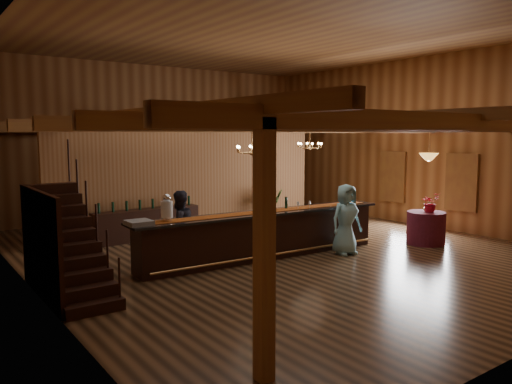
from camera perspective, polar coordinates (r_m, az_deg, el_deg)
floor at (r=13.28m, az=2.25°, el=-6.48°), size 14.00×14.00×0.00m
ceiling at (r=13.18m, az=2.36°, el=17.52°), size 14.00×14.00×0.00m
wall_back at (r=18.94m, az=-10.97°, el=5.71°), size 12.00×0.10×5.50m
wall_left at (r=10.36m, az=-24.86°, el=4.59°), size 0.10×14.00×5.50m
wall_right at (r=17.30m, az=18.19°, el=5.43°), size 0.10×14.00×5.50m
beam_grid at (r=13.34m, az=0.95°, el=7.62°), size 11.90×13.90×0.39m
support_posts at (r=12.62m, az=3.68°, el=0.20°), size 9.20×10.20×3.20m
partition_wall at (r=15.66m, az=-7.12°, el=1.22°), size 9.00×0.18×3.10m
window_right_front at (r=16.43m, az=22.45°, el=1.02°), size 0.12×1.05×1.75m
window_right_back at (r=17.93m, az=15.37°, el=1.71°), size 0.12×1.05×1.75m
staircase at (r=9.97m, az=-20.42°, el=-5.41°), size 1.00×2.80×2.00m
backroom_boxes at (r=17.63m, az=-9.62°, el=-1.57°), size 4.10×0.60×1.10m
tasting_bar at (r=12.22m, az=0.90°, el=-4.87°), size 6.82×1.18×1.14m
beverage_dispenser at (r=10.94m, az=-10.16°, el=-1.84°), size 0.26×0.26×0.60m
glass_rack_tray at (r=10.64m, az=-13.23°, el=-3.44°), size 0.50×0.50×0.10m
raffle_drum at (r=13.68m, az=10.08°, el=-0.63°), size 0.34×0.24×0.30m
bar_bottle_0 at (r=12.15m, az=0.12°, el=-1.55°), size 0.07×0.07×0.30m
bar_bottle_1 at (r=12.65m, az=3.47°, el=-1.24°), size 0.07×0.07×0.30m
backbar_shelf at (r=14.68m, az=-12.37°, el=-3.61°), size 3.15×0.57×0.88m
round_table at (r=14.53m, az=18.85°, el=-3.90°), size 1.03×1.03×0.89m
chandelier_left at (r=12.05m, az=-0.47°, el=4.93°), size 0.80×0.80×0.70m
chandelier_right at (r=16.20m, az=6.16°, el=5.34°), size 0.80×0.80×0.70m
pendant_lamp at (r=14.31m, az=19.14°, el=3.83°), size 0.52×0.52×0.90m
bartender at (r=13.19m, az=1.01°, el=-3.02°), size 0.69×0.58×1.60m
staff_second at (r=11.85m, az=-8.78°, el=-3.94°), size 0.92×0.77×1.70m
guest at (r=12.72m, az=10.25°, el=-3.09°), size 0.93×0.66×1.77m
floor_plant at (r=16.62m, az=2.15°, el=-1.71°), size 0.79×0.70×1.21m
table_flowers at (r=14.39m, az=19.31°, el=-1.13°), size 0.53×0.47×0.54m
table_vase at (r=14.49m, az=18.97°, el=-1.52°), size 0.21×0.21×0.32m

